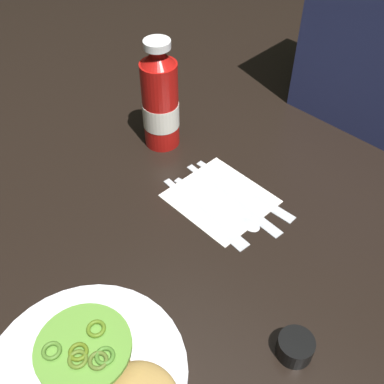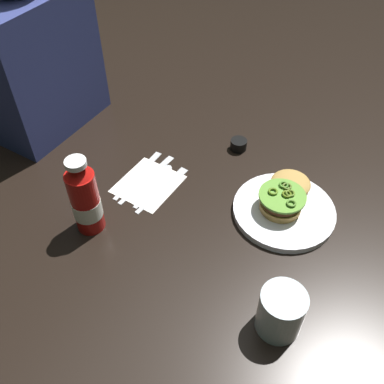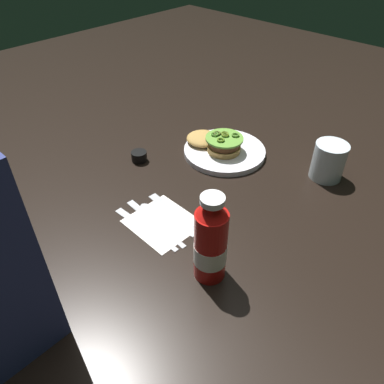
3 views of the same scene
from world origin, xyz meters
name	(u,v)px [view 1 (image 1 of 3)]	position (x,y,z in m)	size (l,w,h in m)	color
ground_plane	(150,275)	(0.00, 0.00, 0.00)	(3.00, 3.00, 0.00)	black
dinner_plate	(86,375)	(0.06, -0.15, 0.01)	(0.25, 0.25, 0.02)	white
burger_sandwich	(103,373)	(0.08, -0.14, 0.04)	(0.19, 0.11, 0.05)	#B18744
ketchup_bottle	(160,101)	(-0.21, 0.22, 0.09)	(0.07, 0.07, 0.21)	#B4120F
condiment_cup	(295,347)	(0.22, 0.05, 0.01)	(0.05, 0.05, 0.03)	black
napkin	(220,198)	(-0.03, 0.19, 0.00)	(0.16, 0.14, 0.00)	white
fork_utensil	(210,216)	(-0.01, 0.14, 0.00)	(0.20, 0.04, 0.00)	silver
spoon_utensil	(228,209)	(0.00, 0.17, 0.00)	(0.18, 0.03, 0.00)	silver
butter_knife	(237,201)	(0.00, 0.20, 0.00)	(0.22, 0.03, 0.00)	silver
steak_knife	(249,192)	(0.00, 0.23, 0.00)	(0.21, 0.02, 0.00)	silver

